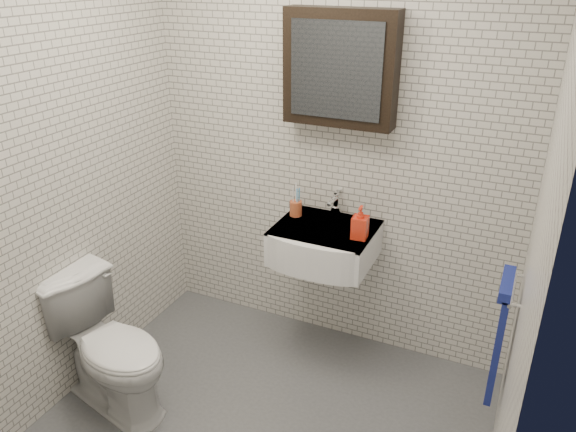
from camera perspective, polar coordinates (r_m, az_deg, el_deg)
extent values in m
cube|color=silver|center=(3.22, 4.63, 7.07)|extent=(2.20, 0.02, 2.50)
cube|color=silver|center=(1.67, -20.62, -12.45)|extent=(2.20, 0.02, 2.50)
cube|color=silver|center=(3.01, -22.68, 3.97)|extent=(0.02, 2.00, 2.50)
cube|color=silver|center=(2.12, 23.45, -4.68)|extent=(0.02, 2.00, 2.50)
cube|color=white|center=(3.20, 3.76, -2.73)|extent=(0.55, 0.45, 0.20)
cylinder|color=silver|center=(3.17, 3.94, -1.17)|extent=(0.31, 0.31, 0.02)
cylinder|color=silver|center=(3.17, 3.94, -1.04)|extent=(0.04, 0.04, 0.01)
cube|color=white|center=(3.15, 3.81, -1.20)|extent=(0.55, 0.45, 0.01)
cylinder|color=silver|center=(3.28, 4.87, 0.49)|extent=(0.06, 0.06, 0.06)
cylinder|color=silver|center=(3.26, 4.91, 1.46)|extent=(0.03, 0.03, 0.08)
cylinder|color=silver|center=(3.19, 4.55, 1.57)|extent=(0.02, 0.12, 0.02)
cube|color=silver|center=(3.26, 5.12, 2.53)|extent=(0.02, 0.09, 0.01)
cube|color=black|center=(3.03, 5.37, 14.72)|extent=(0.60, 0.14, 0.60)
cube|color=#3F444C|center=(2.96, 4.85, 14.50)|extent=(0.49, 0.01, 0.49)
cylinder|color=silver|center=(2.57, 21.87, -6.85)|extent=(0.02, 0.30, 0.02)
cylinder|color=silver|center=(2.68, 22.51, -5.59)|extent=(0.04, 0.02, 0.02)
cylinder|color=silver|center=(2.46, 22.09, -8.39)|extent=(0.04, 0.02, 0.02)
cube|color=#212D99|center=(2.71, 20.65, -11.68)|extent=(0.03, 0.26, 0.54)
cube|color=#212D99|center=(2.56, 21.37, -6.47)|extent=(0.05, 0.26, 0.05)
cylinder|color=#B5512D|center=(3.27, 0.80, 0.79)|extent=(0.09, 0.09, 0.09)
cylinder|color=white|center=(3.24, 0.52, 1.71)|extent=(0.02, 0.03, 0.17)
cylinder|color=#47A3E3|center=(3.24, 0.93, 1.50)|extent=(0.01, 0.02, 0.15)
cylinder|color=white|center=(3.26, 0.82, 1.89)|extent=(0.02, 0.03, 0.18)
cylinder|color=#47A3E3|center=(3.25, 1.13, 1.66)|extent=(0.02, 0.04, 0.16)
imported|color=orange|center=(3.01, 7.34, -0.64)|extent=(0.09, 0.09, 0.18)
imported|color=white|center=(3.16, -17.58, -12.56)|extent=(0.80, 0.57, 0.74)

